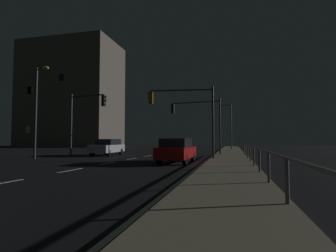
{
  "coord_description": "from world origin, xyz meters",
  "views": [
    {
      "loc": [
        7.6,
        -2.31,
        1.46
      ],
      "look_at": [
        1.03,
        24.79,
        2.96
      ],
      "focal_mm": 28.16,
      "sensor_mm": 36.0,
      "label": 1
    }
  ],
  "objects_px": {
    "building_distant": "(72,95)",
    "car_oncoming": "(108,147)",
    "traffic_light_near_left": "(184,107)",
    "street_lamp_across_street": "(38,104)",
    "traffic_light_far_right": "(197,115)",
    "street_lamp_mid_block": "(228,121)",
    "car": "(177,150)",
    "traffic_light_near_right": "(86,112)"
  },
  "relations": [
    {
      "from": "traffic_light_near_left",
      "to": "street_lamp_mid_block",
      "type": "xyz_separation_m",
      "value": [
        2.99,
        19.93,
        0.24
      ]
    },
    {
      "from": "traffic_light_near_left",
      "to": "traffic_light_near_right",
      "type": "relative_size",
      "value": 0.95
    },
    {
      "from": "building_distant",
      "to": "car_oncoming",
      "type": "bearing_deg",
      "value": -51.36
    },
    {
      "from": "traffic_light_near_left",
      "to": "building_distant",
      "type": "bearing_deg",
      "value": 133.36
    },
    {
      "from": "car_oncoming",
      "to": "street_lamp_mid_block",
      "type": "bearing_deg",
      "value": 55.27
    },
    {
      "from": "car_oncoming",
      "to": "street_lamp_mid_block",
      "type": "xyz_separation_m",
      "value": [
        11.11,
        16.02,
        3.38
      ]
    },
    {
      "from": "building_distant",
      "to": "traffic_light_far_right",
      "type": "bearing_deg",
      "value": -40.23
    },
    {
      "from": "car",
      "to": "traffic_light_near_left",
      "type": "distance_m",
      "value": 4.08
    },
    {
      "from": "street_lamp_mid_block",
      "to": "street_lamp_across_street",
      "type": "bearing_deg",
      "value": -122.75
    },
    {
      "from": "car",
      "to": "traffic_light_far_right",
      "type": "height_order",
      "value": "traffic_light_far_right"
    },
    {
      "from": "street_lamp_mid_block",
      "to": "building_distant",
      "type": "bearing_deg",
      "value": 157.78
    },
    {
      "from": "street_lamp_across_street",
      "to": "building_distant",
      "type": "bearing_deg",
      "value": 120.41
    },
    {
      "from": "car_oncoming",
      "to": "car",
      "type": "bearing_deg",
      "value": -38.73
    },
    {
      "from": "car",
      "to": "traffic_light_near_left",
      "type": "height_order",
      "value": "traffic_light_near_left"
    },
    {
      "from": "building_distant",
      "to": "street_lamp_mid_block",
      "type": "bearing_deg",
      "value": -22.22
    },
    {
      "from": "car",
      "to": "traffic_light_near_right",
      "type": "xyz_separation_m",
      "value": [
        -9.04,
        4.03,
        3.13
      ]
    },
    {
      "from": "car",
      "to": "building_distant",
      "type": "relative_size",
      "value": 0.19
    },
    {
      "from": "street_lamp_across_street",
      "to": "traffic_light_near_right",
      "type": "bearing_deg",
      "value": 58.43
    },
    {
      "from": "car",
      "to": "street_lamp_mid_block",
      "type": "bearing_deg",
      "value": 82.5
    },
    {
      "from": "car",
      "to": "street_lamp_across_street",
      "type": "distance_m",
      "value": 11.69
    },
    {
      "from": "car_oncoming",
      "to": "building_distant",
      "type": "height_order",
      "value": "building_distant"
    },
    {
      "from": "traffic_light_near_left",
      "to": "traffic_light_near_right",
      "type": "distance_m",
      "value": 9.14
    },
    {
      "from": "street_lamp_across_street",
      "to": "building_distant",
      "type": "relative_size",
      "value": 0.3
    },
    {
      "from": "traffic_light_near_left",
      "to": "street_lamp_across_street",
      "type": "height_order",
      "value": "street_lamp_across_street"
    },
    {
      "from": "car",
      "to": "street_lamp_across_street",
      "type": "height_order",
      "value": "street_lamp_across_street"
    },
    {
      "from": "traffic_light_near_right",
      "to": "traffic_light_far_right",
      "type": "distance_m",
      "value": 10.64
    },
    {
      "from": "car_oncoming",
      "to": "traffic_light_near_left",
      "type": "height_order",
      "value": "traffic_light_near_left"
    },
    {
      "from": "traffic_light_near_left",
      "to": "car",
      "type": "bearing_deg",
      "value": -89.62
    },
    {
      "from": "street_lamp_mid_block",
      "to": "building_distant",
      "type": "relative_size",
      "value": 0.28
    },
    {
      "from": "traffic_light_far_right",
      "to": "traffic_light_near_right",
      "type": "bearing_deg",
      "value": -149.66
    },
    {
      "from": "traffic_light_near_right",
      "to": "traffic_light_near_left",
      "type": "bearing_deg",
      "value": -8.9
    },
    {
      "from": "car_oncoming",
      "to": "street_lamp_across_street",
      "type": "xyz_separation_m",
      "value": [
        -3.01,
        -5.92,
        3.47
      ]
    },
    {
      "from": "traffic_light_far_right",
      "to": "building_distant",
      "type": "xyz_separation_m",
      "value": [
        -32.68,
        27.65,
        7.88
      ]
    },
    {
      "from": "car",
      "to": "traffic_light_far_right",
      "type": "xyz_separation_m",
      "value": [
        0.14,
        9.4,
        3.17
      ]
    },
    {
      "from": "traffic_light_far_right",
      "to": "building_distant",
      "type": "relative_size",
      "value": 0.23
    },
    {
      "from": "car_oncoming",
      "to": "street_lamp_mid_block",
      "type": "relative_size",
      "value": 0.67
    },
    {
      "from": "car",
      "to": "car_oncoming",
      "type": "relative_size",
      "value": 1.0
    },
    {
      "from": "traffic_light_far_right",
      "to": "street_lamp_across_street",
      "type": "bearing_deg",
      "value": -142.06
    },
    {
      "from": "street_lamp_across_street",
      "to": "building_distant",
      "type": "height_order",
      "value": "building_distant"
    },
    {
      "from": "street_lamp_mid_block",
      "to": "traffic_light_far_right",
      "type": "bearing_deg",
      "value": -102.14
    },
    {
      "from": "traffic_light_near_right",
      "to": "street_lamp_mid_block",
      "type": "xyz_separation_m",
      "value": [
        12.01,
        18.52,
        0.25
      ]
    },
    {
      "from": "car",
      "to": "street_lamp_mid_block",
      "type": "xyz_separation_m",
      "value": [
        2.97,
        22.54,
        3.38
      ]
    }
  ]
}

